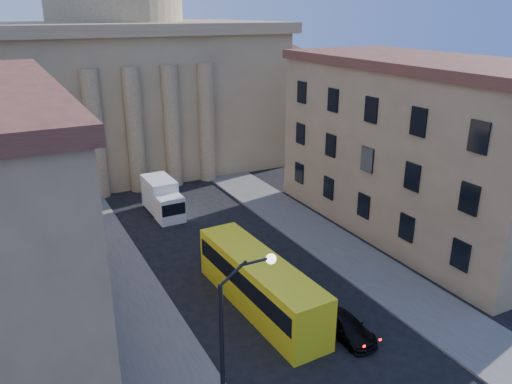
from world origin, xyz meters
TOP-DOWN VIEW (x-y plane):
  - sidewalk_left at (-8.50, 18.00)m, footprint 5.00×60.00m
  - sidewalk_right at (8.50, 18.00)m, footprint 5.00×60.00m
  - church at (0.00, 55.47)m, footprint 68.02×28.76m
  - building_right at (17.00, 22.00)m, footprint 11.60×26.60m
  - street_lamp at (-6.97, 8.00)m, footprint 2.62×0.44m
  - car_left_mid at (-0.80, 14.12)m, footprint 2.67×4.85m
  - car_right_mid at (2.06, 11.74)m, footprint 1.96×4.46m
  - car_right_far at (0.80, 15.17)m, footprint 2.06×4.29m
  - car_right_distant at (0.80, 25.10)m, footprint 1.47×3.86m
  - city_bus at (-1.06, 16.82)m, footprint 3.36×12.31m
  - box_truck at (-1.76, 35.10)m, footprint 2.48×6.04m

SIDE VIEW (x-z plane):
  - sidewalk_left at x=-8.50m, z-range 0.00..0.15m
  - sidewalk_right at x=8.50m, z-range 0.00..0.15m
  - car_right_distant at x=0.80m, z-range 0.00..1.26m
  - car_right_mid at x=2.06m, z-range 0.00..1.27m
  - car_left_mid at x=-0.80m, z-range 0.00..1.29m
  - car_right_far at x=0.80m, z-range 0.00..1.41m
  - box_truck at x=-1.76m, z-range -0.09..3.21m
  - city_bus at x=-1.06m, z-range 0.13..3.56m
  - street_lamp at x=-6.97m, z-range 0.87..9.70m
  - building_right at x=17.00m, z-range 0.07..14.77m
  - church at x=0.00m, z-range -6.42..30.18m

